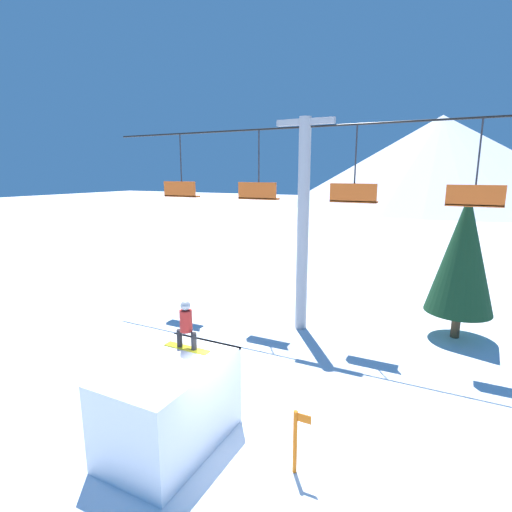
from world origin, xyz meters
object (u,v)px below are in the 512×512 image
object	(u,v)px
snowboarder	(186,324)
trail_marker	(296,440)
pine_tree_near	(463,254)
snow_ramp	(170,405)

from	to	relation	value
snowboarder	trail_marker	xyz separation A→B (m)	(3.23, -0.41, -2.02)
snowboarder	pine_tree_near	world-z (taller)	pine_tree_near
snowboarder	trail_marker	world-z (taller)	snowboarder
snow_ramp	pine_tree_near	bearing A→B (deg)	59.84
trail_marker	pine_tree_near	bearing A→B (deg)	72.99
snowboarder	trail_marker	distance (m)	3.84
snowboarder	pine_tree_near	size ratio (longest dim) A/B	0.22
snow_ramp	trail_marker	size ratio (longest dim) A/B	2.17
snow_ramp	pine_tree_near	world-z (taller)	pine_tree_near
snow_ramp	trail_marker	distance (m)	3.15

